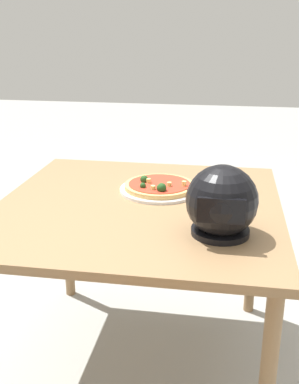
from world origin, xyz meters
name	(u,v)px	position (x,y,z in m)	size (l,w,h in m)	color
ground_plane	(140,362)	(0.00, 0.00, 0.00)	(14.00, 14.00, 0.00)	#9E9E99
dining_table	(139,222)	(0.00, 0.00, 0.67)	(1.07, 1.10, 0.74)	olive
pizza_plate	(159,190)	(-0.06, -0.15, 0.75)	(0.32, 0.32, 0.01)	white
pizza	(159,186)	(-0.06, -0.15, 0.77)	(0.29, 0.29, 0.05)	tan
motorcycle_helmet	(222,202)	(-0.31, 0.23, 0.85)	(0.23, 0.23, 0.23)	black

